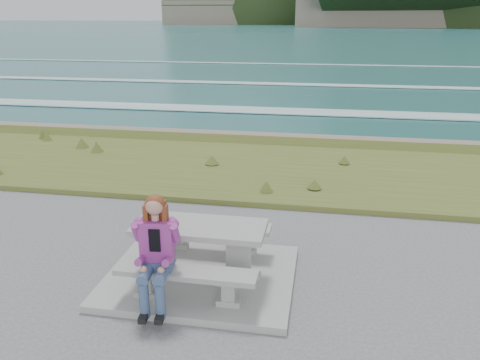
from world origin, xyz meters
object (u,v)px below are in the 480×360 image
object	(u,v)px
picnic_table	(200,236)
bench_landward	(186,277)
seated_woman	(156,268)
bench_seaward	(212,230)

from	to	relation	value
picnic_table	bench_landward	distance (m)	0.74
seated_woman	bench_landward	bearing A→B (deg)	15.36
picnic_table	bench_landward	size ratio (longest dim) A/B	1.00
bench_seaward	seated_woman	distance (m)	1.58
bench_landward	bench_seaward	xyz separation A→B (m)	(0.00, 1.40, 0.00)
picnic_table	seated_woman	world-z (taller)	seated_woman
seated_woman	bench_seaward	bearing A→B (deg)	71.27
bench_landward	bench_seaward	size ratio (longest dim) A/B	1.00
picnic_table	bench_seaward	world-z (taller)	picnic_table
bench_seaward	seated_woman	world-z (taller)	seated_woman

